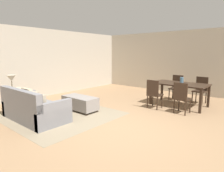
{
  "coord_description": "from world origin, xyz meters",
  "views": [
    {
      "loc": [
        2.73,
        -3.51,
        1.74
      ],
      "look_at": [
        -1.3,
        1.25,
        0.69
      ],
      "focal_mm": 31.34,
      "sensor_mm": 36.0,
      "label": 1
    }
  ],
  "objects": [
    {
      "name": "couch",
      "position": [
        -2.07,
        -1.05,
        0.3
      ],
      "size": [
        1.9,
        0.95,
        0.86
      ],
      "color": "gray",
      "rests_on": "ground_plane"
    },
    {
      "name": "side_table",
      "position": [
        -3.32,
        -1.03,
        0.45
      ],
      "size": [
        0.4,
        0.4,
        0.57
      ],
      "color": "brown",
      "rests_on": "ground_plane"
    },
    {
      "name": "dining_chair_far_right",
      "position": [
        0.75,
        3.65,
        0.52
      ],
      "size": [
        0.43,
        0.43,
        0.92
      ],
      "color": "#332319",
      "rests_on": "ground_plane"
    },
    {
      "name": "area_rug",
      "position": [
        -1.92,
        -0.34,
        0.0
      ],
      "size": [
        3.0,
        2.8,
        0.01
      ],
      "primitive_type": "cube",
      "color": "gray",
      "rests_on": "ground_plane"
    },
    {
      "name": "wall_left",
      "position": [
        -4.5,
        0.5,
        1.35
      ],
      "size": [
        0.12,
        11.0,
        2.7
      ],
      "primitive_type": "cube",
      "color": "#BCB2A0",
      "rests_on": "ground_plane"
    },
    {
      "name": "wall_back",
      "position": [
        0.0,
        5.0,
        1.35
      ],
      "size": [
        9.0,
        0.12,
        2.7
      ],
      "primitive_type": "cube",
      "color": "#BCB2A0",
      "rests_on": "ground_plane"
    },
    {
      "name": "dining_chair_far_left",
      "position": [
        -0.11,
        3.63,
        0.52
      ],
      "size": [
        0.4,
        0.4,
        0.92
      ],
      "color": "#332319",
      "rests_on": "ground_plane"
    },
    {
      "name": "dining_chair_near_right",
      "position": [
        0.71,
        1.97,
        0.52
      ],
      "size": [
        0.42,
        0.42,
        0.92
      ],
      "color": "#332319",
      "rests_on": "ground_plane"
    },
    {
      "name": "ottoman_table",
      "position": [
        -1.78,
        0.31,
        0.25
      ],
      "size": [
        1.15,
        0.53,
        0.43
      ],
      "color": "gray",
      "rests_on": "ground_plane"
    },
    {
      "name": "dining_table",
      "position": [
        0.31,
        2.8,
        0.68
      ],
      "size": [
        1.75,
        0.98,
        0.76
      ],
      "color": "#332319",
      "rests_on": "ground_plane"
    },
    {
      "name": "ground_plane",
      "position": [
        0.0,
        0.0,
        0.0
      ],
      "size": [
        10.8,
        10.8,
        0.0
      ],
      "primitive_type": "plane",
      "color": "#9E7A56"
    },
    {
      "name": "table_lamp",
      "position": [
        -3.32,
        -1.03,
        0.98
      ],
      "size": [
        0.26,
        0.26,
        0.53
      ],
      "color": "brown",
      "rests_on": "side_table"
    },
    {
      "name": "vase_centerpiece",
      "position": [
        0.37,
        2.85,
        0.86
      ],
      "size": [
        0.11,
        0.11,
        0.2
      ],
      "primitive_type": "cylinder",
      "color": "slate",
      "rests_on": "dining_table"
    },
    {
      "name": "dining_chair_near_left",
      "position": [
        -0.15,
        1.94,
        0.52
      ],
      "size": [
        0.4,
        0.4,
        0.92
      ],
      "color": "#332319",
      "rests_on": "ground_plane"
    }
  ]
}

